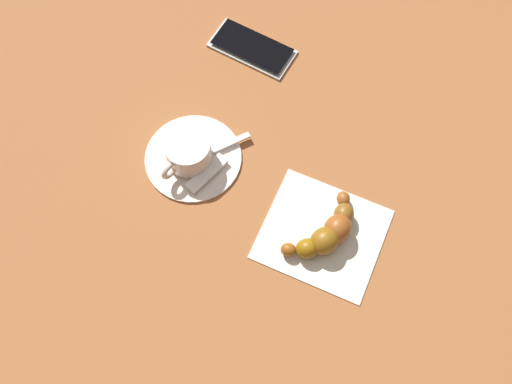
% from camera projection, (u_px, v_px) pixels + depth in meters
% --- Properties ---
extents(ground_plane, '(1.80, 1.80, 0.00)m').
position_uv_depth(ground_plane, '(247.00, 187.00, 0.85)').
color(ground_plane, '#985A31').
extents(saucer, '(0.15, 0.15, 0.01)m').
position_uv_depth(saucer, '(193.00, 157.00, 0.86)').
color(saucer, silver).
rests_on(saucer, ground).
extents(espresso_cup, '(0.07, 0.09, 0.05)m').
position_uv_depth(espresso_cup, '(188.00, 152.00, 0.84)').
color(espresso_cup, silver).
rests_on(espresso_cup, saucer).
extents(teaspoon, '(0.09, 0.11, 0.01)m').
position_uv_depth(teaspoon, '(197.00, 157.00, 0.86)').
color(teaspoon, silver).
rests_on(teaspoon, saucer).
extents(sugar_packet, '(0.04, 0.07, 0.01)m').
position_uv_depth(sugar_packet, '(207.00, 173.00, 0.85)').
color(sugar_packet, white).
rests_on(sugar_packet, saucer).
extents(napkin, '(0.18, 0.16, 0.00)m').
position_uv_depth(napkin, '(322.00, 234.00, 0.82)').
color(napkin, silver).
rests_on(napkin, ground).
extents(croissant, '(0.08, 0.13, 0.04)m').
position_uv_depth(croissant, '(328.00, 233.00, 0.80)').
color(croissant, '#8E4F17').
rests_on(croissant, napkin).
extents(cell_phone, '(0.14, 0.07, 0.01)m').
position_uv_depth(cell_phone, '(252.00, 48.00, 0.94)').
color(cell_phone, '#B7B9B8').
rests_on(cell_phone, ground).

